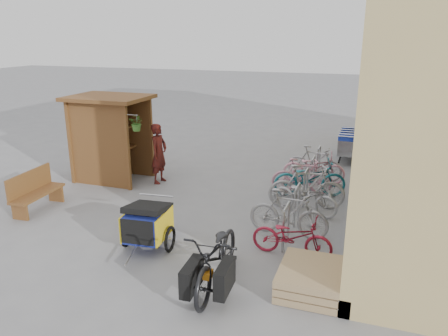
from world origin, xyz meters
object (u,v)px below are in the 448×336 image
(bench, at_px, (35,191))
(kiosk, at_px, (108,126))
(bike_6, at_px, (314,168))
(bike_4, at_px, (310,178))
(person_kiosk, at_px, (159,154))
(bike_2, at_px, (305,196))
(child_trailer, at_px, (147,223))
(cargo_bike, at_px, (217,258))
(bike_5, at_px, (302,176))
(bike_7, at_px, (315,163))
(bike_0, at_px, (292,236))
(bike_1, at_px, (289,213))
(shopping_carts, at_px, (349,141))
(bike_3, at_px, (307,187))
(pallet_stack, at_px, (311,279))

(bench, bearing_deg, kiosk, 77.40)
(bike_6, bearing_deg, bike_4, 175.86)
(person_kiosk, xyz_separation_m, bike_6, (4.11, 1.37, -0.39))
(bike_4, bearing_deg, bike_2, 165.77)
(child_trailer, height_order, person_kiosk, person_kiosk)
(person_kiosk, bearing_deg, bike_4, -81.29)
(kiosk, relative_size, cargo_bike, 1.19)
(bench, xyz_separation_m, bike_5, (5.78, 3.18, -0.01))
(kiosk, xyz_separation_m, bike_7, (5.51, 1.94, -1.07))
(bike_2, bearing_deg, bike_0, -161.27)
(bike_1, relative_size, bike_5, 1.06)
(shopping_carts, height_order, bike_3, bike_3)
(bike_0, bearing_deg, bike_2, 5.41)
(bike_0, distance_m, bike_1, 0.87)
(bike_2, bearing_deg, pallet_stack, -153.16)
(pallet_stack, relative_size, person_kiosk, 0.72)
(bench, bearing_deg, bike_3, 16.12)
(kiosk, bearing_deg, bike_7, 19.37)
(kiosk, bearing_deg, bike_1, -19.72)
(pallet_stack, distance_m, bike_3, 3.56)
(pallet_stack, height_order, bench, bench)
(bike_0, relative_size, bike_6, 0.89)
(kiosk, relative_size, child_trailer, 1.50)
(bike_0, height_order, bike_7, bike_7)
(kiosk, distance_m, bike_2, 5.81)
(shopping_carts, xyz_separation_m, bike_6, (-0.73, -2.92, -0.14))
(bike_0, bearing_deg, pallet_stack, -151.44)
(bike_1, height_order, bike_7, bike_1)
(person_kiosk, distance_m, bike_7, 4.43)
(shopping_carts, relative_size, bike_3, 1.24)
(cargo_bike, bearing_deg, person_kiosk, 123.95)
(cargo_bike, distance_m, bike_7, 6.25)
(bench, bearing_deg, bike_2, 13.57)
(bike_5, bearing_deg, bike_7, -16.78)
(child_trailer, height_order, bike_7, bike_7)
(person_kiosk, relative_size, bike_5, 1.06)
(shopping_carts, bearing_deg, bench, -133.36)
(kiosk, height_order, person_kiosk, kiosk)
(cargo_bike, distance_m, bike_5, 4.92)
(bike_3, distance_m, bike_5, 1.03)
(bike_3, distance_m, bike_7, 2.32)
(bike_0, bearing_deg, shopping_carts, -1.40)
(pallet_stack, distance_m, shopping_carts, 8.39)
(bench, xyz_separation_m, bike_7, (5.91, 4.50, 0.00))
(shopping_carts, bearing_deg, pallet_stack, -90.00)
(kiosk, distance_m, bench, 2.81)
(person_kiosk, relative_size, bike_3, 0.93)
(pallet_stack, distance_m, bike_1, 2.05)
(bike_1, distance_m, bike_3, 1.61)
(child_trailer, relative_size, bike_0, 1.09)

